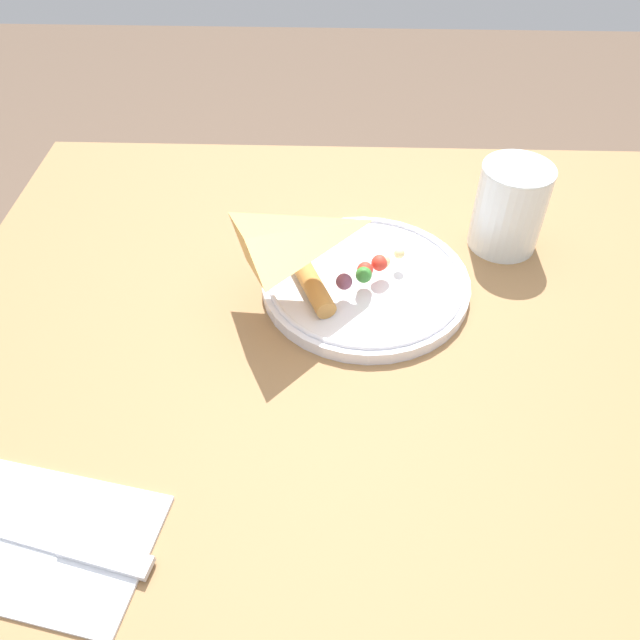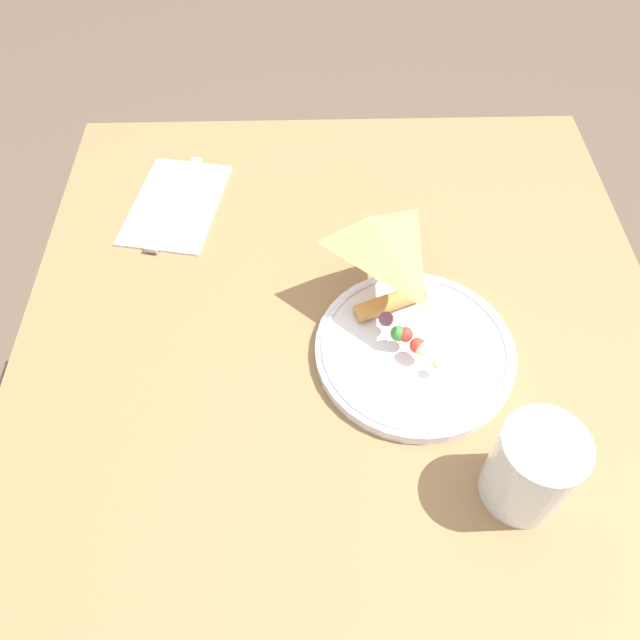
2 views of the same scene
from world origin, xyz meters
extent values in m
plane|color=brown|center=(0.00, 0.00, 0.00)|extent=(6.00, 6.00, 0.00)
cube|color=olive|center=(0.00, 0.00, 0.72)|extent=(0.97, 0.87, 0.03)
cube|color=#382D23|center=(0.44, -0.39, 0.35)|extent=(0.06, 0.06, 0.71)
cube|color=#382D23|center=(0.44, 0.39, 0.35)|extent=(0.06, 0.06, 0.71)
cylinder|color=white|center=(-0.02, -0.09, 0.75)|extent=(0.26, 0.26, 0.02)
torus|color=white|center=(-0.02, -0.09, 0.76)|extent=(0.24, 0.24, 0.01)
pyramid|color=#DBA351|center=(-0.03, -0.09, 0.76)|extent=(0.18, 0.15, 0.02)
cylinder|color=#C68942|center=(0.04, -0.06, 0.77)|extent=(0.06, 0.10, 0.02)
sphere|color=#7A4256|center=(0.01, -0.05, 0.78)|extent=(0.02, 0.02, 0.02)
sphere|color=#388433|center=(-0.02, -0.06, 0.78)|extent=(0.02, 0.02, 0.02)
sphere|color=#EFDB93|center=(-0.06, -0.11, 0.78)|extent=(0.01, 0.01, 0.01)
sphere|color=red|center=(-0.04, -0.09, 0.78)|extent=(0.02, 0.02, 0.02)
sphere|color=#EFDB93|center=(-0.04, -0.09, 0.78)|extent=(0.02, 0.02, 0.02)
sphere|color=red|center=(-0.02, -0.07, 0.78)|extent=(0.02, 0.02, 0.02)
cylinder|color=white|center=(-0.20, -0.18, 0.80)|extent=(0.09, 0.09, 0.12)
cylinder|color=white|center=(-0.20, -0.18, 0.79)|extent=(0.08, 0.08, 0.09)
torus|color=white|center=(-0.20, -0.18, 0.85)|extent=(0.09, 0.09, 0.00)
cube|color=silver|center=(0.27, 0.25, 0.74)|extent=(0.22, 0.16, 0.00)
cube|color=#B2B2B7|center=(0.21, 0.27, 0.75)|extent=(0.08, 0.04, 0.01)
cube|color=silver|center=(0.31, 0.24, 0.74)|extent=(0.13, 0.05, 0.00)
ellipsoid|color=silver|center=(0.37, 0.23, 0.74)|extent=(0.02, 0.02, 0.00)
camera|label=1|loc=(0.02, 0.49, 1.26)|focal=35.00mm
camera|label=2|loc=(-0.47, 0.04, 1.41)|focal=35.00mm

